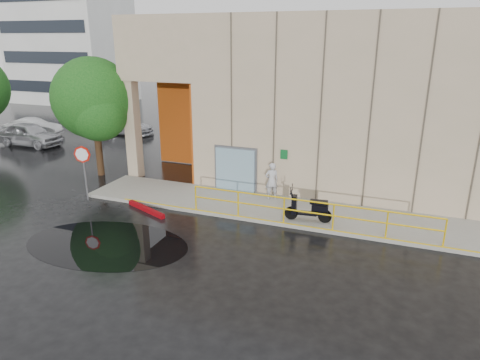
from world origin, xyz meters
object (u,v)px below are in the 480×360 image
object	(u,v)px
scooter	(309,202)
person	(272,181)
stop_sign	(83,161)
tree_near	(95,102)
red_curb	(146,209)
car_c	(125,126)
car_b	(33,128)
car_a	(29,134)

from	to	relation	value
scooter	person	bearing A→B (deg)	131.98
scooter	stop_sign	distance (m)	9.98
person	scooter	xyz separation A→B (m)	(2.08, -1.86, -0.02)
stop_sign	tree_near	size ratio (longest dim) A/B	0.41
red_curb	car_c	xyz separation A→B (m)	(-9.73, 12.48, 0.53)
stop_sign	car_b	world-z (taller)	stop_sign
person	tree_near	bearing A→B (deg)	-35.68
stop_sign	red_curb	size ratio (longest dim) A/B	1.05
stop_sign	car_b	distance (m)	15.64
red_curb	car_b	bearing A→B (deg)	148.92
car_a	car_c	size ratio (longest dim) A/B	1.07
person	tree_near	xyz separation A→B (m)	(-9.52, 0.45, 2.93)
person	car_a	bearing A→B (deg)	-45.93
person	car_c	world-z (taller)	person
person	scooter	world-z (taller)	person
car_b	red_curb	bearing A→B (deg)	-137.48
car_a	tree_near	size ratio (longest dim) A/B	0.75
person	car_b	size ratio (longest dim) A/B	0.41
scooter	car_b	world-z (taller)	scooter
person	car_a	world-z (taller)	person
car_a	tree_near	world-z (taller)	tree_near
tree_near	person	bearing A→B (deg)	-2.69
red_curb	car_c	world-z (taller)	car_c
red_curb	car_c	distance (m)	15.84
car_b	scooter	bearing A→B (deg)	-126.87
stop_sign	red_curb	distance (m)	3.64
red_curb	car_a	distance (m)	15.44
scooter	tree_near	distance (m)	12.19
car_b	tree_near	size ratio (longest dim) A/B	0.65
car_b	car_a	bearing A→B (deg)	-154.77
scooter	car_a	distance (m)	21.26
stop_sign	car_b	bearing A→B (deg)	152.24
car_a	person	bearing A→B (deg)	-102.34
red_curb	tree_near	xyz separation A→B (m)	(-4.89, 3.41, 3.82)
car_a	car_c	world-z (taller)	car_a
scooter	car_c	distance (m)	20.01
scooter	stop_sign	xyz separation A→B (m)	(-9.90, -0.93, 0.88)
red_curb	car_b	distance (m)	18.35
person	car_b	bearing A→B (deg)	-50.73
stop_sign	tree_near	xyz separation A→B (m)	(-1.70, 3.24, 2.06)
red_curb	car_a	world-z (taller)	car_a
red_curb	car_b	size ratio (longest dim) A/B	0.60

